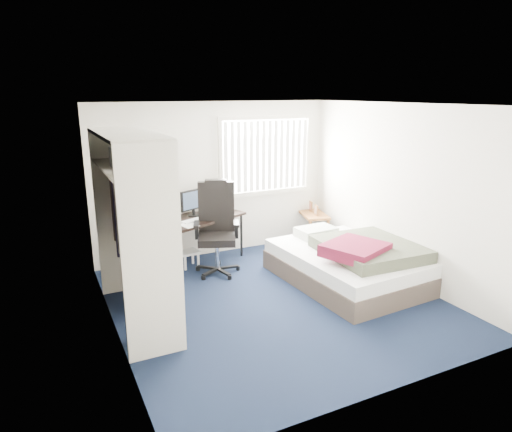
{
  "coord_description": "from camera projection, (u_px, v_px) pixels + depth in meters",
  "views": [
    {
      "loc": [
        -2.62,
        -4.8,
        2.64
      ],
      "look_at": [
        -0.09,
        0.4,
        1.06
      ],
      "focal_mm": 32.0,
      "sensor_mm": 36.0,
      "label": 1
    }
  ],
  "objects": [
    {
      "name": "office_chair",
      "position": [
        217.0,
        237.0,
        6.84
      ],
      "size": [
        0.84,
        0.84,
        1.38
      ],
      "color": "black",
      "rests_on": "ground"
    },
    {
      "name": "room_shell",
      "position": [
        277.0,
        188.0,
        5.57
      ],
      "size": [
        4.2,
        4.2,
        4.2
      ],
      "color": "silver",
      "rests_on": "ground"
    },
    {
      "name": "closet",
      "position": [
        135.0,
        210.0,
        5.14
      ],
      "size": [
        0.64,
        1.84,
        2.22
      ],
      "color": "beige",
      "rests_on": "ground"
    },
    {
      "name": "desk",
      "position": [
        195.0,
        216.0,
        7.08
      ],
      "size": [
        1.69,
        1.26,
        1.21
      ],
      "color": "black",
      "rests_on": "ground"
    },
    {
      "name": "ground",
      "position": [
        275.0,
        301.0,
        5.97
      ],
      "size": [
        4.2,
        4.2,
        0.0
      ],
      "primitive_type": "plane",
      "color": "black",
      "rests_on": "ground"
    },
    {
      "name": "footstool",
      "position": [
        189.0,
        255.0,
        7.07
      ],
      "size": [
        0.36,
        0.31,
        0.26
      ],
      "color": "white",
      "rests_on": "ground"
    },
    {
      "name": "pine_box",
      "position": [
        154.0,
        326.0,
        5.01
      ],
      "size": [
        0.41,
        0.32,
        0.3
      ],
      "primitive_type": "cube",
      "rotation": [
        0.0,
        0.0,
        0.06
      ],
      "color": "#A87D54",
      "rests_on": "ground"
    },
    {
      "name": "nightstand",
      "position": [
        313.0,
        216.0,
        8.18
      ],
      "size": [
        0.58,
        0.87,
        0.73
      ],
      "color": "brown",
      "rests_on": "ground"
    },
    {
      "name": "bed",
      "position": [
        351.0,
        262.0,
        6.5
      ],
      "size": [
        1.71,
        2.21,
        0.69
      ],
      "color": "#443931",
      "rests_on": "ground"
    },
    {
      "name": "window_assembly",
      "position": [
        266.0,
        156.0,
        7.69
      ],
      "size": [
        1.72,
        0.09,
        1.32
      ],
      "color": "white",
      "rests_on": "ground"
    }
  ]
}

